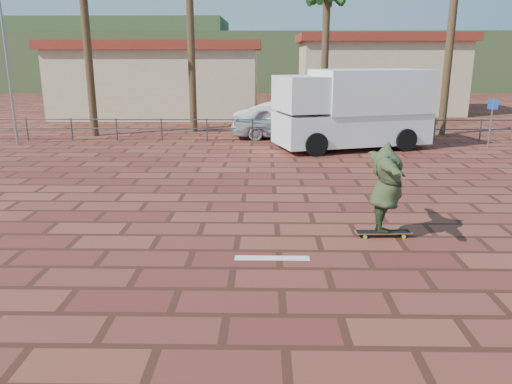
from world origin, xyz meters
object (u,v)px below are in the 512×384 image
campervan (353,108)px  skateboarder (386,188)px  car_white (289,120)px  car_silver (279,122)px  longboard (383,232)px

campervan → skateboarder: bearing=-112.6°
campervan → car_white: (-2.44, 2.61, -0.84)m
campervan → car_white: campervan is taller
car_silver → longboard: bearing=-179.9°
campervan → car_silver: bearing=121.3°
campervan → longboard: bearing=-112.6°
car_silver → car_white: bearing=-97.9°
skateboarder → car_white: size_ratio=0.48×
longboard → campervan: 10.56m
longboard → car_silver: car_silver is taller
skateboarder → campervan: 10.46m
longboard → car_silver: size_ratio=0.27×
campervan → car_silver: 4.01m
longboard → car_white: size_ratio=0.24×
car_white → campervan: bearing=-123.8°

